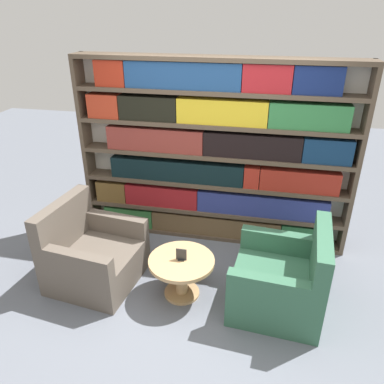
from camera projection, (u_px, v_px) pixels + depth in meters
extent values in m
plane|color=slate|center=(191.00, 304.00, 3.88)|extent=(14.00, 14.00, 0.00)
cube|color=silver|center=(215.00, 152.00, 4.66)|extent=(3.34, 0.05, 2.28)
cube|color=brown|center=(88.00, 146.00, 4.85)|extent=(0.05, 0.30, 2.28)
cube|color=brown|center=(356.00, 166.00, 4.25)|extent=(0.05, 0.30, 2.28)
cube|color=brown|center=(211.00, 233.00, 5.05)|extent=(3.24, 0.30, 0.05)
cube|color=brown|center=(212.00, 210.00, 4.89)|extent=(3.24, 0.30, 0.05)
cube|color=brown|center=(213.00, 183.00, 4.72)|extent=(3.24, 0.30, 0.05)
cube|color=brown|center=(213.00, 155.00, 4.55)|extent=(3.24, 0.30, 0.05)
cube|color=brown|center=(214.00, 125.00, 4.38)|extent=(3.24, 0.30, 0.05)
cube|color=brown|center=(215.00, 92.00, 4.21)|extent=(3.24, 0.30, 0.05)
cube|color=brown|center=(216.00, 58.00, 4.05)|extent=(3.24, 0.30, 0.05)
cube|color=#337538|center=(130.00, 215.00, 5.17)|extent=(0.67, 0.20, 0.26)
cube|color=brown|center=(215.00, 224.00, 4.95)|extent=(1.69, 0.20, 0.26)
cube|color=#2B663B|center=(305.00, 234.00, 4.74)|extent=(0.60, 0.20, 0.26)
cube|color=brown|center=(113.00, 190.00, 5.04)|extent=(0.40, 0.20, 0.28)
cube|color=maroon|center=(162.00, 195.00, 4.92)|extent=(0.96, 0.20, 0.28)
cube|color=navy|center=(262.00, 204.00, 4.68)|extent=(1.61, 0.20, 0.28)
cube|color=black|center=(177.00, 170.00, 4.71)|extent=(1.68, 0.20, 0.26)
cube|color=#A3281C|center=(252.00, 176.00, 4.54)|extent=(0.18, 0.20, 0.26)
cube|color=maroon|center=(299.00, 180.00, 4.44)|extent=(0.92, 0.20, 0.26)
cube|color=maroon|center=(156.00, 139.00, 4.59)|extent=(1.20, 0.20, 0.29)
cube|color=black|center=(252.00, 145.00, 4.37)|extent=(1.13, 0.20, 0.29)
cube|color=navy|center=(327.00, 150.00, 4.22)|extent=(0.54, 0.20, 0.29)
cube|color=#B3351E|center=(105.00, 105.00, 4.53)|extent=(0.39, 0.20, 0.28)
cube|color=black|center=(149.00, 108.00, 4.43)|extent=(0.70, 0.20, 0.28)
cube|color=gold|center=(222.00, 111.00, 4.27)|extent=(1.03, 0.20, 0.28)
cube|color=#30763E|center=(309.00, 116.00, 4.09)|extent=(0.87, 0.20, 0.28)
cube|color=#A22816|center=(112.00, 73.00, 4.33)|extent=(0.36, 0.20, 0.30)
cube|color=navy|center=(183.00, 75.00, 4.18)|extent=(1.32, 0.20, 0.30)
cube|color=#A51D22|center=(267.00, 78.00, 4.01)|extent=(0.52, 0.20, 0.30)
cube|color=navy|center=(318.00, 80.00, 3.91)|extent=(0.51, 0.20, 0.30)
cube|color=brown|center=(97.00, 265.00, 4.15)|extent=(0.98, 1.00, 0.39)
cube|color=brown|center=(63.00, 224.00, 4.05)|extent=(0.25, 0.91, 0.53)
cube|color=brown|center=(79.00, 263.00, 3.66)|extent=(0.74, 0.21, 0.23)
cube|color=brown|center=(118.00, 224.00, 4.32)|extent=(0.74, 0.21, 0.23)
cube|color=#336047|center=(276.00, 289.00, 3.80)|extent=(0.94, 0.96, 0.39)
cube|color=#336047|center=(321.00, 258.00, 3.50)|extent=(0.21, 0.90, 0.53)
cube|color=#336047|center=(276.00, 241.00, 4.01)|extent=(0.74, 0.18, 0.23)
cube|color=#336047|center=(268.00, 288.00, 3.34)|extent=(0.74, 0.18, 0.23)
cylinder|color=tan|center=(182.00, 278.00, 3.93)|extent=(0.12, 0.12, 0.41)
cylinder|color=tan|center=(182.00, 292.00, 4.01)|extent=(0.38, 0.38, 0.03)
cylinder|color=tan|center=(181.00, 261.00, 3.83)|extent=(0.68, 0.68, 0.04)
cube|color=black|center=(181.00, 259.00, 3.82)|extent=(0.07, 0.06, 0.01)
cube|color=#2D2D2D|center=(181.00, 254.00, 3.79)|extent=(0.11, 0.01, 0.13)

